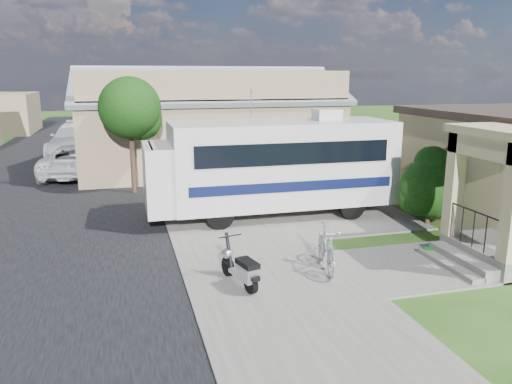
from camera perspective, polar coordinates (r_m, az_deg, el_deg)
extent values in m
plane|color=#1F4612|center=(12.72, 5.18, -8.08)|extent=(120.00, 120.00, 0.00)
cube|color=black|center=(21.84, -23.52, -0.06)|extent=(9.00, 80.00, 0.02)
cube|color=#5A5851|center=(21.82, -6.43, 1.01)|extent=(4.00, 80.00, 0.06)
cube|color=#5A5851|center=(17.22, 4.69, -2.27)|extent=(7.00, 6.00, 0.05)
cube|color=#5A5851|center=(13.21, 19.16, -7.85)|extent=(4.00, 3.00, 0.05)
cube|color=black|center=(17.09, 19.58, 2.65)|extent=(0.04, 1.10, 1.20)
cube|color=#5A5851|center=(13.92, 25.76, -6.39)|extent=(1.60, 2.40, 0.50)
cube|color=#5A5851|center=(13.33, 22.43, -7.31)|extent=(0.40, 2.16, 0.32)
cube|color=#5A5851|center=(13.16, 21.18, -7.84)|extent=(0.35, 2.16, 0.16)
cube|color=tan|center=(13.89, 21.73, 0.81)|extent=(0.35, 0.35, 2.70)
cube|color=tan|center=(12.92, 24.84, 4.63)|extent=(0.35, 2.40, 0.50)
cylinder|color=black|center=(13.13, 23.77, -2.07)|extent=(0.04, 1.70, 0.04)
cube|color=#836B52|center=(25.60, -5.70, 6.84)|extent=(12.00, 8.00, 3.60)
cube|color=slate|center=(23.48, -5.00, 12.04)|extent=(12.50, 4.40, 1.78)
cube|color=slate|center=(27.42, -6.52, 12.16)|extent=(12.50, 4.40, 1.78)
cube|color=slate|center=(25.44, -5.86, 13.68)|extent=(12.50, 0.50, 0.22)
cube|color=#836B52|center=(21.61, -4.08, 11.96)|extent=(11.76, 0.20, 1.30)
cylinder|color=black|center=(20.33, -13.94, 4.24)|extent=(0.20, 0.20, 3.15)
sphere|color=black|center=(20.14, -14.23, 9.30)|extent=(2.40, 2.40, 2.40)
sphere|color=black|center=(20.38, -13.03, 8.14)|extent=(1.68, 1.68, 1.68)
cylinder|color=black|center=(30.24, -14.47, 7.17)|extent=(0.20, 0.20, 3.29)
sphere|color=black|center=(30.12, -14.67, 10.72)|extent=(2.40, 2.40, 2.40)
sphere|color=black|center=(30.35, -13.86, 9.89)|extent=(1.68, 1.68, 1.68)
cylinder|color=black|center=(39.22, -14.70, 8.24)|extent=(0.20, 0.20, 3.01)
sphere|color=black|center=(39.12, -14.85, 10.75)|extent=(2.40, 2.40, 2.40)
sphere|color=black|center=(39.34, -14.22, 10.16)|extent=(1.68, 1.68, 1.68)
cube|color=#BBBAB6|center=(16.46, 2.96, 3.40)|extent=(7.24, 2.62, 2.69)
cube|color=#BBBAB6|center=(15.77, -11.14, 1.59)|extent=(0.84, 2.46, 2.07)
cube|color=black|center=(15.66, -11.91, 3.59)|extent=(0.07, 2.20, 0.93)
cube|color=black|center=(15.16, 4.49, 4.38)|extent=(6.15, 0.06, 0.67)
cube|color=black|center=(17.62, 1.67, 5.65)|extent=(6.15, 0.06, 0.67)
cube|color=#0A0F34|center=(15.35, 4.42, 0.62)|extent=(6.51, 0.05, 0.31)
cube|color=#0A0F34|center=(17.78, 1.65, 2.39)|extent=(6.51, 0.05, 0.31)
cube|color=#BBBAB6|center=(16.80, 8.11, 8.74)|extent=(0.83, 0.73, 0.36)
cylinder|color=#AAA9B0|center=(15.96, -0.55, 9.83)|extent=(0.04, 0.04, 1.03)
cylinder|color=black|center=(15.12, -4.17, -2.72)|extent=(0.83, 0.29, 0.83)
cylinder|color=black|center=(17.28, -5.58, -0.72)|extent=(0.83, 0.29, 0.83)
cylinder|color=black|center=(16.45, 10.85, -1.62)|extent=(0.83, 0.29, 0.83)
cylinder|color=black|center=(18.46, 7.82, 0.12)|extent=(0.83, 0.29, 0.83)
cylinder|color=black|center=(16.59, 19.06, -2.33)|extent=(0.15, 0.15, 0.74)
sphere|color=black|center=(16.39, 19.28, 0.49)|extent=(1.86, 1.86, 1.86)
sphere|color=black|center=(16.75, 19.89, 2.00)|extent=(1.49, 1.49, 1.49)
sphere|color=black|center=(16.45, 18.04, -0.37)|extent=(1.30, 1.30, 1.30)
sphere|color=black|center=(16.36, 20.26, -0.95)|extent=(1.11, 1.11, 1.11)
sphere|color=black|center=(16.26, 19.48, 3.04)|extent=(1.11, 1.11, 1.11)
cylinder|color=black|center=(10.79, -0.59, -10.42)|extent=(0.23, 0.46, 0.44)
cylinder|color=black|center=(11.70, -3.23, -8.50)|extent=(0.23, 0.46, 0.44)
cube|color=#AAA9B0|center=(11.17, -1.85, -9.22)|extent=(0.43, 0.61, 0.08)
cube|color=#AAA9B0|center=(10.79, -0.85, -9.25)|extent=(0.47, 0.62, 0.30)
cube|color=black|center=(10.75, -0.98, -8.16)|extent=(0.44, 0.66, 0.12)
cube|color=black|center=(10.59, -0.19, -9.80)|extent=(0.23, 0.24, 0.10)
cylinder|color=black|center=(11.49, -3.10, -6.75)|extent=(0.16, 0.35, 0.84)
sphere|color=#AAA9B0|center=(11.58, -3.25, -6.97)|extent=(0.28, 0.28, 0.28)
sphere|color=black|center=(11.65, -3.43, -6.85)|extent=(0.12, 0.12, 0.12)
cylinder|color=black|center=(11.30, -2.94, -5.04)|extent=(0.55, 0.17, 0.04)
cube|color=black|center=(11.65, -3.24, -7.95)|extent=(0.21, 0.31, 0.06)
imported|color=#AAA9B0|center=(12.07, 8.01, -6.55)|extent=(0.87, 1.90, 1.10)
imported|color=silver|center=(24.72, -19.70, 3.45)|extent=(3.33, 5.71, 1.49)
imported|color=silver|center=(31.00, -19.72, 5.68)|extent=(3.36, 6.86, 1.92)
cylinder|color=#16711E|center=(13.94, 19.22, -6.52)|extent=(0.34, 0.34, 0.15)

